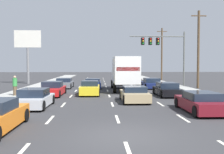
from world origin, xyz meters
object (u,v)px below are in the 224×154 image
Objects in this scene: car_navy at (151,84)px; traffic_signal_mast at (160,45)px; car_black at (167,90)px; utility_pole_far at (162,54)px; car_maroon at (201,102)px; utility_pole_mid at (198,49)px; pedestrian_near_corner at (15,86)px; roadside_billboard at (28,46)px; car_red at (53,89)px; car_tan at (134,94)px; car_silver at (34,99)px; car_blue at (93,84)px; car_yellow at (90,88)px; car_gray at (64,83)px; box_truck at (124,72)px.

traffic_signal_mast is (1.85, 3.84, 4.83)m from car_navy.
utility_pole_far is at bearing 77.46° from car_black.
car_maroon is 17.02m from utility_pole_mid.
car_maroon is 2.64× the size of pedestrian_near_corner.
roadside_billboard is (-18.43, 4.44, 0.13)m from traffic_signal_mast.
car_red reaches higher than car_black.
car_tan is 11.63m from car_navy.
utility_pole_far is (8.76, 27.47, 4.32)m from car_tan.
car_blue is (3.48, 13.73, -0.00)m from car_silver.
car_black reaches higher than car_blue.
car_maroon is at bearing -54.19° from car_yellow.
utility_pole_far reaches higher than car_blue.
pedestrian_near_corner is (-3.04, 5.75, 0.42)m from car_silver.
car_gray is at bearing 71.01° from pedestrian_near_corner.
car_navy is 2.50× the size of pedestrian_near_corner.
car_silver is 33.96m from utility_pole_far.
car_gray is 0.92× the size of car_red.
box_truck is 1.84× the size of car_maroon.
car_gray is 1.02× the size of car_tan.
car_tan is 29.15m from utility_pole_far.
pedestrian_near_corner is at bearing -129.24° from car_blue.
car_blue is 6.95m from car_navy.
traffic_signal_mast is 4.36× the size of pedestrian_near_corner.
utility_pole_far is at bearing 72.39° from car_navy.
pedestrian_near_corner is (-18.98, -7.49, -3.72)m from utility_pole_mid.
car_blue is at bearing -157.96° from traffic_signal_mast.
utility_pole_mid is at bearing 39.70° from car_silver.
car_gray is 1.00× the size of car_yellow.
box_truck is (6.91, -3.92, 1.51)m from car_gray.
car_black is 0.45× the size of utility_pole_far.
car_yellow is at bearing 169.09° from car_black.
utility_pole_mid reaches higher than car_yellow.
box_truck reaches higher than car_tan.
car_red is 0.49× the size of utility_pole_far.
utility_pole_mid reaches higher than traffic_signal_mast.
pedestrian_near_corner reaches higher than car_yellow.
utility_pole_mid reaches higher than box_truck.
traffic_signal_mast is at bearing 64.27° from car_navy.
car_silver is 23.13m from roadside_billboard.
car_tan is 0.46× the size of utility_pole_mid.
car_tan is (3.39, -11.36, -0.02)m from car_blue.
car_silver reaches higher than car_gray.
car_maroon is (-0.14, -8.04, -0.00)m from car_black.
car_tan is 16.59m from traffic_signal_mast.
car_yellow is 1.02× the size of car_tan.
pedestrian_near_corner reaches higher than car_tan.
utility_pole_far reaches higher than car_navy.
pedestrian_near_corner is at bearing -127.76° from utility_pole_far.
car_maroon is 0.47× the size of utility_pole_far.
car_gray is 1.00× the size of car_navy.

